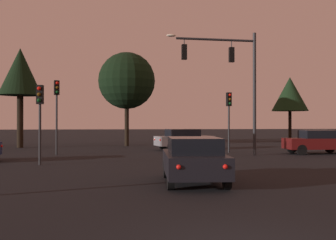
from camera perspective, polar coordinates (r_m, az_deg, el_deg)
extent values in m
plane|color=black|center=(30.48, -3.32, -4.11)|extent=(168.00, 168.00, 0.00)
cylinder|color=#232326|center=(25.27, 12.15, 3.63)|extent=(0.20, 0.20, 7.51)
cylinder|color=#232326|center=(24.89, 6.81, 11.23)|extent=(4.90, 0.40, 0.14)
ellipsoid|color=#F4EACC|center=(24.28, 0.45, 11.89)|extent=(0.56, 0.28, 0.16)
cylinder|color=#232326|center=(25.15, 8.99, 10.61)|extent=(0.05, 0.05, 0.43)
cube|color=black|center=(25.03, 8.99, 9.11)|extent=(0.31, 0.26, 0.90)
sphere|color=red|center=(25.21, 8.88, 9.69)|extent=(0.18, 0.18, 0.18)
sphere|color=#56380C|center=(25.16, 8.88, 9.06)|extent=(0.18, 0.18, 0.18)
sphere|color=#0C4219|center=(25.12, 8.88, 8.43)|extent=(0.18, 0.18, 0.18)
cylinder|color=#232326|center=(24.37, 2.31, 11.06)|extent=(0.05, 0.05, 0.36)
cube|color=black|center=(24.25, 2.31, 9.60)|extent=(0.31, 0.26, 0.90)
sphere|color=red|center=(24.44, 2.24, 10.19)|extent=(0.18, 0.18, 0.18)
sphere|color=#56380C|center=(24.39, 2.24, 9.54)|extent=(0.18, 0.18, 0.18)
sphere|color=#0C4219|center=(24.34, 2.24, 8.90)|extent=(0.18, 0.18, 0.18)
cylinder|color=#232326|center=(19.95, -17.68, -1.97)|extent=(0.12, 0.12, 2.88)
cube|color=black|center=(19.98, -17.68, 3.45)|extent=(0.33, 0.28, 0.90)
sphere|color=red|center=(19.87, -17.81, 4.28)|extent=(0.18, 0.18, 0.18)
sphere|color=#56380C|center=(19.85, -17.81, 3.47)|extent=(0.18, 0.18, 0.18)
sphere|color=#0C4219|center=(19.84, -17.81, 2.67)|extent=(0.18, 0.18, 0.18)
cylinder|color=#232326|center=(25.88, -15.50, -0.67)|extent=(0.12, 0.12, 3.71)
cube|color=black|center=(25.96, -15.49, 4.43)|extent=(0.37, 0.33, 0.90)
sphere|color=red|center=(25.85, -15.42, 5.08)|extent=(0.18, 0.18, 0.18)
sphere|color=#56380C|center=(25.83, -15.42, 4.46)|extent=(0.18, 0.18, 0.18)
sphere|color=#0C4219|center=(25.81, -15.42, 3.84)|extent=(0.18, 0.18, 0.18)
cylinder|color=#232326|center=(26.84, 8.62, -1.33)|extent=(0.12, 0.12, 3.08)
cube|color=black|center=(26.88, 8.61, 2.92)|extent=(0.36, 0.32, 0.90)
sphere|color=red|center=(26.78, 8.78, 3.53)|extent=(0.18, 0.18, 0.18)
sphere|color=#56380C|center=(26.76, 8.78, 2.93)|extent=(0.18, 0.18, 0.18)
sphere|color=#0C4219|center=(26.74, 8.78, 2.33)|extent=(0.18, 0.18, 0.18)
cube|color=black|center=(13.49, 3.65, -6.11)|extent=(2.18, 4.17, 0.68)
cube|color=black|center=(13.30, 3.73, -3.60)|extent=(1.78, 2.30, 0.52)
cylinder|color=black|center=(14.78, -0.24, -6.93)|extent=(0.24, 0.65, 0.64)
cylinder|color=black|center=(14.96, 6.30, -6.85)|extent=(0.24, 0.65, 0.64)
cylinder|color=black|center=(12.14, 0.38, -8.38)|extent=(0.24, 0.65, 0.64)
cylinder|color=black|center=(12.35, 8.33, -8.24)|extent=(0.24, 0.65, 0.64)
sphere|color=red|center=(11.40, 1.52, -6.68)|extent=(0.14, 0.14, 0.14)
sphere|color=red|center=(11.58, 8.11, -6.57)|extent=(0.14, 0.14, 0.14)
sphere|color=red|center=(23.06, -22.52, -3.43)|extent=(0.14, 0.14, 0.14)
cube|color=#4C0F0F|center=(27.39, 20.24, -3.14)|extent=(3.98, 1.81, 0.68)
cube|color=black|center=(27.43, 20.52, -1.88)|extent=(2.16, 1.52, 0.52)
cylinder|color=black|center=(26.19, 18.39, -4.02)|extent=(0.65, 0.22, 0.64)
cylinder|color=black|center=(27.57, 17.13, -3.84)|extent=(0.65, 0.22, 0.64)
cylinder|color=black|center=(28.66, 21.94, -3.69)|extent=(0.65, 0.22, 0.64)
cube|color=gray|center=(29.58, 2.35, -2.95)|extent=(4.49, 2.69, 0.68)
cube|color=black|center=(29.50, 2.09, -1.79)|extent=(2.56, 2.01, 0.52)
cylinder|color=black|center=(30.87, 4.17, -3.47)|extent=(0.67, 0.34, 0.64)
cylinder|color=black|center=(29.45, 5.44, -3.62)|extent=(0.67, 0.34, 0.64)
cylinder|color=black|center=(29.83, -0.69, -3.58)|extent=(0.67, 0.34, 0.64)
cylinder|color=black|center=(28.35, 0.38, -3.75)|extent=(0.67, 0.34, 0.64)
sphere|color=red|center=(29.42, -1.91, -2.77)|extent=(0.14, 0.14, 0.14)
sphere|color=red|center=(28.24, -1.11, -2.87)|extent=(0.14, 0.14, 0.14)
cylinder|color=black|center=(33.94, -20.21, -0.19)|extent=(0.49, 0.49, 4.16)
cone|color=black|center=(34.17, -20.20, 6.45)|extent=(3.36, 3.36, 3.75)
cylinder|color=black|center=(44.34, 16.89, -0.84)|extent=(0.33, 0.33, 3.21)
cone|color=black|center=(44.44, 16.88, 3.54)|extent=(3.80, 3.80, 3.58)
cylinder|color=black|center=(34.27, -5.86, -0.46)|extent=(0.36, 0.36, 3.86)
sphere|color=black|center=(34.45, -5.86, 5.56)|extent=(4.81, 4.81, 4.81)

